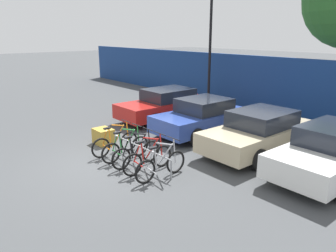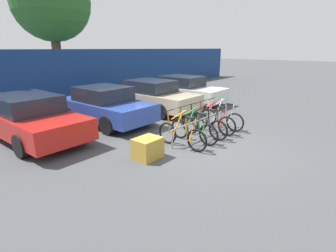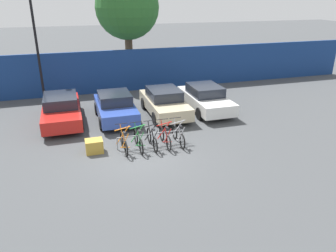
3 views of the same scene
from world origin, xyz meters
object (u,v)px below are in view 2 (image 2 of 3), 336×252
bicycle_green (194,130)px  bicycle_silver (221,118)px  car_blue (105,106)px  bicycle_red (213,122)px  car_red (29,118)px  bicycle_black (204,126)px  car_white (183,90)px  tree_behind_hoarding (51,2)px  car_beige (152,96)px  cargo_crate (148,148)px  bicycle_orange (182,135)px  bike_rack (200,122)px

bicycle_green → bicycle_silver: 1.76m
car_blue → bicycle_red: bearing=-67.7°
car_red → bicycle_black: bearing=-49.0°
bicycle_green → car_white: bearing=42.0°
tree_behind_hoarding → car_blue: bearing=-106.8°
tree_behind_hoarding → car_white: bearing=-67.6°
car_white → bicycle_green: bearing=-140.6°
car_beige → cargo_crate: 5.39m
car_blue → car_white: bearing=0.2°
car_red → car_blue: size_ratio=1.15×
bicycle_green → bicycle_black: size_ratio=1.00×
bicycle_red → car_red: car_red is taller
bicycle_orange → car_red: 4.82m
bicycle_black → cargo_crate: (-2.39, 0.22, -0.10)m
bicycle_black → tree_behind_hoarding: 11.86m
bicycle_silver → car_red: 6.34m
car_blue → tree_behind_hoarding: tree_behind_hoarding is taller
car_white → bicycle_orange: bearing=-144.1°
bicycle_black → car_blue: 3.91m
car_red → car_beige: same height
bicycle_orange → bicycle_red: bearing=0.1°
bicycle_silver → car_beige: car_beige is taller
car_blue → tree_behind_hoarding: size_ratio=0.54×
tree_behind_hoarding → bicycle_green: bearing=-99.1°
bicycle_black → car_beige: bearing=62.9°
car_blue → cargo_crate: 3.85m
bike_rack → bicycle_silver: 1.20m
cargo_crate → bike_rack: bearing=-1.7°
tree_behind_hoarding → bicycle_red: bearing=-93.0°
bike_rack → bicycle_black: size_ratio=1.71×
car_blue → car_beige: size_ratio=0.92×
bicycle_silver → car_beige: bearing=79.3°
bicycle_green → tree_behind_hoarding: (1.73, 10.77, 4.81)m
bicycle_silver → bike_rack: bearing=169.4°
cargo_crate → bicycle_red: bearing=-4.2°
car_beige → tree_behind_hoarding: size_ratio=0.58×
bicycle_orange → car_beige: 4.74m
bicycle_silver → tree_behind_hoarding: bearing=86.7°
bicycle_black → car_white: size_ratio=0.39×
bicycle_orange → car_red: size_ratio=0.37×
bicycle_silver → car_red: size_ratio=0.37×
car_red → tree_behind_hoarding: tree_behind_hoarding is taller
car_white → cargo_crate: 7.35m
bicycle_orange → tree_behind_hoarding: tree_behind_hoarding is taller
bicycle_black → car_white: bearing=39.9°
bicycle_red → car_blue: car_blue is taller
bike_rack → car_white: 5.45m
bike_rack → bicycle_orange: size_ratio=1.71×
car_red → tree_behind_hoarding: (4.76, 6.61, 4.50)m
car_white → cargo_crate: (-6.41, -3.57, -0.42)m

